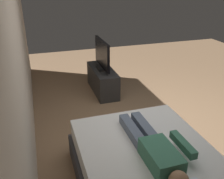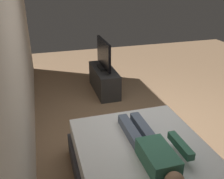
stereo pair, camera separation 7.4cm
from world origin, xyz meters
name	(u,v)px [view 2 (the right image)]	position (x,y,z in m)	size (l,w,h in m)	color
ground_plane	(149,136)	(0.00, 0.00, 0.00)	(10.00, 10.00, 0.00)	#8C6B4C
back_wall	(17,48)	(0.40, 1.71, 1.40)	(6.40, 0.10, 2.80)	beige
bed	(149,179)	(-1.04, 0.49, 0.26)	(2.03, 1.47, 0.54)	#333338
person	(153,150)	(-1.01, 0.45, 0.62)	(1.26, 0.46, 0.18)	#387056
remote	(180,140)	(-0.86, 0.05, 0.55)	(0.15, 0.04, 0.02)	black
tv_stand	(104,80)	(1.76, 0.25, 0.25)	(1.10, 0.40, 0.50)	#2D2D2D
tv	(104,55)	(1.76, 0.25, 0.78)	(0.88, 0.20, 0.59)	black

